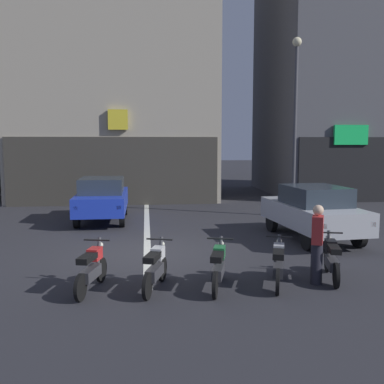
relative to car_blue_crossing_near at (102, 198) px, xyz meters
name	(u,v)px	position (x,y,z in m)	size (l,w,h in m)	color
ground_plane	(147,253)	(1.65, -4.97, -0.89)	(120.00, 120.00, 0.00)	#2B2B30
lane_centre_line	(147,216)	(1.65, 1.03, -0.88)	(0.20, 18.00, 0.01)	silver
building_far_right	(359,40)	(13.87, 8.25, 7.90)	(10.19, 8.70, 17.60)	#56565B
car_blue_crossing_near	(102,198)	(0.00, 0.00, 0.00)	(1.80, 4.12, 1.64)	black
car_silver_parked_kerbside	(313,210)	(6.67, -3.80, 0.00)	(2.16, 4.25, 1.64)	black
car_red_down_street	(179,181)	(3.42, 7.05, 0.00)	(1.78, 4.11, 1.64)	black
street_lamp	(295,109)	(7.46, 0.28, 3.34)	(0.36, 0.36, 6.96)	#47474C
motorcycle_red_row_leftmost	(92,268)	(0.54, -7.85, -0.43)	(0.59, 1.64, 0.98)	black
motorcycle_white_row_left_mid	(155,267)	(1.80, -7.91, -0.43)	(0.64, 1.62, 0.98)	black
motorcycle_green_row_centre	(218,266)	(3.07, -7.99, -0.43)	(0.62, 1.63, 0.98)	black
motorcycle_silver_row_right_mid	(278,264)	(4.33, -7.92, -0.43)	(0.67, 1.61, 0.98)	black
motorcycle_black_row_rightmost	(332,258)	(5.60, -7.65, -0.43)	(0.60, 1.63, 0.98)	black
person_by_motorcycles	(317,244)	(5.15, -7.93, -0.03)	(0.35, 0.42, 1.67)	#23232D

